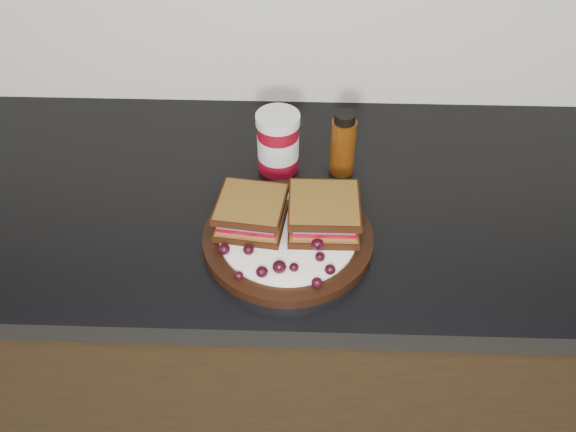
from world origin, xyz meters
The scene contains 28 objects.
base_cabinets centered at (0.00, 1.70, 0.43)m, with size 3.96×0.58×0.86m, color black.
countertop centered at (0.00, 1.70, 0.88)m, with size 3.98×0.60×0.04m, color black.
plate centered at (-0.08, 1.58, 0.91)m, with size 0.28×0.28×0.02m, color black.
sandwich_left centered at (-0.14, 1.60, 0.95)m, with size 0.11×0.11×0.05m, color brown, non-canonical shape.
sandwich_right centered at (-0.02, 1.60, 0.95)m, with size 0.11×0.11×0.05m, color brown, non-canonical shape.
grape_0 centered at (-0.17, 1.53, 0.93)m, with size 0.02×0.02×0.02m, color black.
grape_1 centered at (-0.14, 1.53, 0.93)m, with size 0.02×0.02×0.02m, color black.
grape_2 centered at (-0.15, 1.48, 0.93)m, with size 0.01×0.01×0.01m, color black.
grape_3 centered at (-0.11, 1.49, 0.93)m, with size 0.02×0.02×0.02m, color black.
grape_4 centered at (-0.09, 1.50, 0.93)m, with size 0.02×0.02×0.02m, color black.
grape_5 centered at (-0.06, 1.50, 0.93)m, with size 0.01×0.01×0.01m, color black.
grape_6 centered at (-0.03, 1.47, 0.93)m, with size 0.02×0.02×0.02m, color black.
grape_7 centered at (-0.01, 1.49, 0.93)m, with size 0.02×0.02×0.02m, color black.
grape_8 centered at (-0.02, 1.52, 0.93)m, with size 0.02×0.02×0.01m, color black.
grape_9 centered at (-0.03, 1.55, 0.93)m, with size 0.02×0.02×0.02m, color black.
grape_10 centered at (0.01, 1.57, 0.93)m, with size 0.02×0.02×0.02m, color black.
grape_11 centered at (-0.01, 1.58, 0.93)m, with size 0.02×0.02×0.02m, color black.
grape_12 centered at (0.00, 1.60, 0.93)m, with size 0.02×0.02×0.02m, color black.
grape_13 centered at (-0.02, 1.64, 0.93)m, with size 0.02×0.02×0.01m, color black.
grape_14 centered at (-0.14, 1.63, 0.93)m, with size 0.02×0.02×0.01m, color black.
grape_15 centered at (-0.13, 1.60, 0.93)m, with size 0.02×0.02×0.02m, color black.
grape_16 centered at (-0.16, 1.59, 0.93)m, with size 0.02×0.02×0.02m, color black.
grape_17 centered at (-0.15, 1.57, 0.93)m, with size 0.02×0.02×0.02m, color black.
grape_18 centered at (-0.13, 1.63, 0.93)m, with size 0.02×0.02×0.02m, color black.
grape_19 centered at (-0.15, 1.61, 0.93)m, with size 0.02×0.02×0.02m, color black.
grape_20 centered at (-0.13, 1.58, 0.93)m, with size 0.02×0.02×0.02m, color black.
condiment_jar centered at (-0.10, 1.78, 0.96)m, with size 0.08×0.08×0.12m, color maroon.
oil_bottle centered at (0.02, 1.77, 0.96)m, with size 0.05×0.05×0.13m, color #502508.
Camera 1 is at (-0.05, 0.84, 1.66)m, focal length 40.00 mm.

